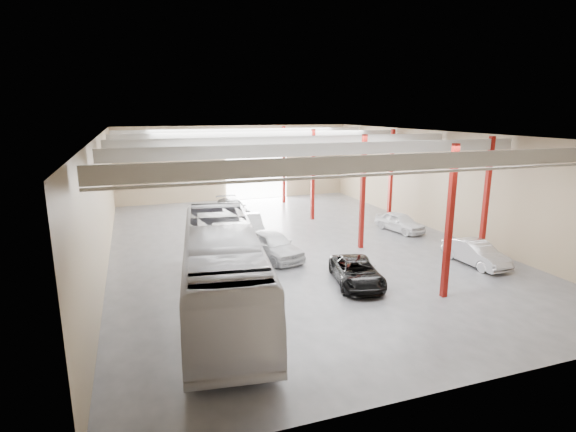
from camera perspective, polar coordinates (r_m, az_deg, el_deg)
depot_shell at (r=28.21m, az=0.54°, el=6.36°), size 22.12×32.12×7.06m
coach_bus at (r=19.49m, az=-8.33°, el=-6.50°), size 4.81×13.37×3.64m
black_sedan at (r=22.47m, az=8.71°, el=-7.05°), size 3.05×4.85×1.25m
car_row_a at (r=25.98m, az=-1.98°, el=-3.68°), size 3.02×5.01×1.60m
car_row_b at (r=30.83m, az=-4.85°, el=-1.16°), size 2.00×4.47×1.43m
car_row_c at (r=36.47m, az=-7.06°, el=1.02°), size 2.14×4.88×1.39m
car_right_near at (r=27.01m, az=22.74°, el=-4.36°), size 1.56×4.12×1.34m
car_right_far at (r=32.75m, az=14.01°, el=-0.74°), size 2.38×4.16×1.33m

